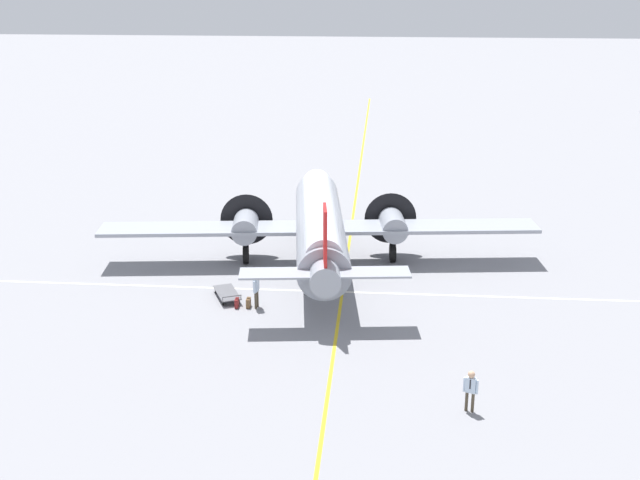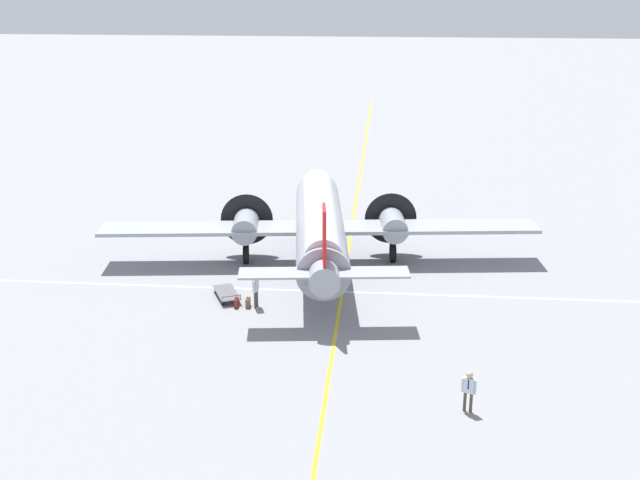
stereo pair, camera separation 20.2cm
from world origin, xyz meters
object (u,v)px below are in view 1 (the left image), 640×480
crew_foreground (471,387)px  suitcase_upright_spare (248,303)px  airliner_main (320,223)px  passenger_boarding (256,286)px  baggage_cart (227,293)px  suitcase_near_door (237,303)px

crew_foreground → suitcase_upright_spare: size_ratio=3.42×
airliner_main → suitcase_upright_spare: size_ratio=49.34×
crew_foreground → passenger_boarding: bearing=-22.3°
suitcase_upright_spare → baggage_cart: size_ratio=0.21×
airliner_main → baggage_cart: (-4.99, 4.35, -2.28)m
baggage_cart → airliner_main: bearing=-65.1°
airliner_main → suitcase_upright_spare: bearing=146.5°
airliner_main → baggage_cart: 7.00m
suitcase_upright_spare → baggage_cart: (1.00, 1.27, 0.04)m
suitcase_near_door → passenger_boarding: bearing=-86.4°
crew_foreground → suitcase_upright_spare: (9.05, 10.05, -0.82)m
airliner_main → passenger_boarding: (-6.01, 2.66, -1.38)m
suitcase_upright_spare → baggage_cart: bearing=51.8°
airliner_main → suitcase_upright_spare: (-5.99, 3.08, -2.32)m
crew_foreground → suitcase_upright_spare: crew_foreground is taller
airliner_main → suitcase_near_door: 7.46m
airliner_main → crew_foreground: 16.65m
airliner_main → suitcase_upright_spare: 7.13m
crew_foreground → suitcase_near_door: bearing=-19.3°
passenger_boarding → airliner_main: bearing=-15.7°
airliner_main → passenger_boarding: 6.72m
passenger_boarding → suitcase_near_door: size_ratio=3.74×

